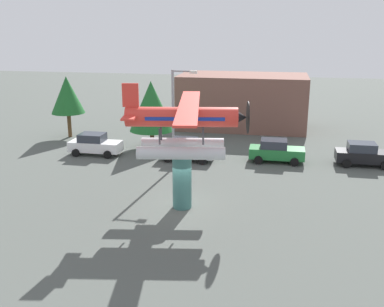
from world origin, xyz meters
The scene contains 11 objects.
ground_plane centered at (0.00, 0.00, 0.00)m, with size 140.00×140.00×0.00m, color #4C514C.
display_pedestal centered at (0.00, 0.00, 1.61)m, with size 1.10×1.10×3.22m, color #386B66.
floatplane_monument centered at (0.13, 0.02, 4.89)m, with size 7.10×10.44×4.00m.
car_near_white centered at (-9.34, 9.41, 0.88)m, with size 4.20×2.02×1.76m.
car_mid_silver centered at (-1.67, 9.29, 0.88)m, with size 4.20×2.02×1.76m.
car_far_green centered at (5.22, 10.20, 0.88)m, with size 4.20×2.02×1.76m.
car_distant_black centered at (11.73, 10.50, 0.88)m, with size 4.20×2.02×1.76m.
streetlight_primary centered at (-1.99, 7.14, 4.25)m, with size 1.84×0.28×7.24m.
storefront_building centered at (1.59, 22.00, 2.70)m, with size 12.77×6.78×5.40m, color brown.
tree_west centered at (-14.06, 14.65, 3.97)m, with size 3.08×3.08×5.71m.
tree_east centered at (-5.29, 12.24, 3.66)m, with size 3.77×3.77×5.77m.
Camera 1 is at (5.22, -23.83, 10.32)m, focal length 42.04 mm.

